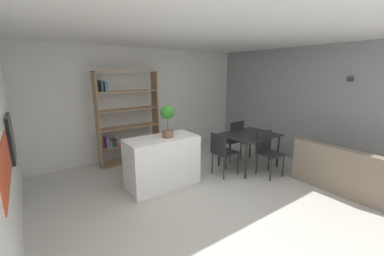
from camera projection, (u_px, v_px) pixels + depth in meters
The scene contains 15 objects.
ground_plane at pixel (206, 204), 3.76m from camera, with size 8.50×8.50×0.00m, color beige.
ceiling_slab at pixel (209, 27), 3.15m from camera, with size 6.19×5.79×0.06m.
back_partition at pixel (133, 104), 5.74m from camera, with size 6.19×0.06×2.60m, color silver.
right_partition_gray at pixel (317, 107), 5.17m from camera, with size 0.06×5.79×2.60m, color gray.
cabinet_niche_splashback at pixel (5, 165), 2.29m from camera, with size 0.01×1.25×0.45m.
built_in_oven at pixel (11, 138), 3.13m from camera, with size 0.06×0.58×0.61m.
kitchen_island at pixel (162, 162), 4.31m from camera, with size 1.27×0.62×0.91m, color white.
potted_plant_on_island at pixel (167, 118), 4.15m from camera, with size 0.24×0.24×0.57m.
open_bookshelf at pixel (125, 118), 5.34m from camera, with size 1.37×0.32×2.06m.
dining_table at pixel (249, 137), 5.11m from camera, with size 1.13×0.90×0.75m.
dining_chair_island_side at pixel (222, 150), 4.71m from camera, with size 0.46×0.42×0.87m.
dining_chair_near at pixel (267, 149), 4.76m from camera, with size 0.45×0.44×0.89m.
dining_chair_far at pixel (234, 137), 5.51m from camera, with size 0.45×0.44×0.95m.
sofa at pixel (356, 177), 4.11m from camera, with size 0.92×1.93×0.80m.
wall_sconce_back at pixel (350, 79), 4.50m from camera, with size 0.08×0.08×0.08m.
Camera 1 is at (-2.12, -2.64, 2.04)m, focal length 22.19 mm.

